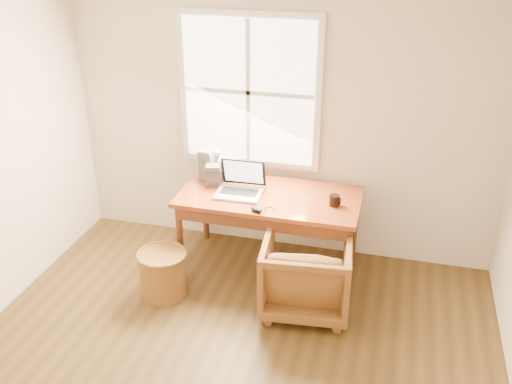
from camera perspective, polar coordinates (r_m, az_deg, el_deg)
room_shell at (r=3.40m, az=-5.36°, el=-3.47°), size 4.04×4.54×2.64m
desk at (r=5.06m, az=1.39°, el=-0.48°), size 1.60×0.80×0.04m
armchair at (r=4.75m, az=5.05°, el=-8.09°), size 0.78×0.80×0.66m
wicker_stool at (r=5.02m, az=-9.29°, el=-8.09°), size 0.52×0.52×0.40m
laptop at (r=4.97m, az=-1.80°, el=1.20°), size 0.41×0.43×0.30m
mouse at (r=4.76m, az=0.05°, el=-1.77°), size 0.13×0.10×0.04m
coffee_mug at (r=4.89m, az=7.84°, el=-0.84°), size 0.10×0.10×0.10m
cd_stack_a at (r=5.38m, az=-4.37°, el=2.87°), size 0.16×0.15×0.26m
cd_stack_b at (r=5.20m, az=-4.32°, el=1.70°), size 0.16×0.15×0.20m
cd_stack_c at (r=5.31m, az=-4.96°, el=2.75°), size 0.14×0.13×0.29m
cd_stack_d at (r=5.32m, az=-2.92°, el=2.32°), size 0.18×0.16×0.20m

